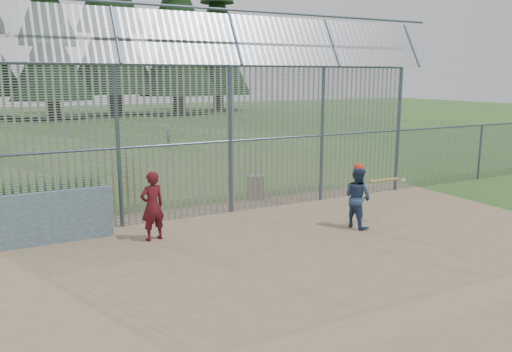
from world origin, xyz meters
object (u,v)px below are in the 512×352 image
dugout_wall (55,217)px  onlooker (152,206)px  trash_can (255,187)px  batter (357,197)px

dugout_wall → onlooker: bearing=-21.4°
onlooker → trash_can: onlooker is taller
batter → onlooker: bearing=64.8°
onlooker → batter: bearing=151.1°
batter → trash_can: size_ratio=1.85×
batter → onlooker: (-4.79, 1.36, 0.04)m
dugout_wall → trash_can: size_ratio=3.05×
onlooker → trash_can: bearing=-160.9°
batter → trash_can: (-0.87, 3.83, -0.40)m
dugout_wall → batter: 7.12m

